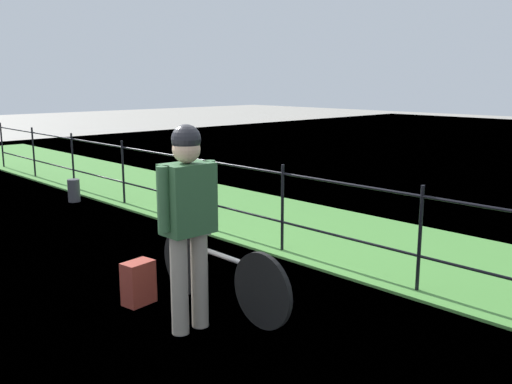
{
  "coord_description": "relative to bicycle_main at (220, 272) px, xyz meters",
  "views": [
    {
      "loc": [
        4.43,
        -2.48,
        2.01
      ],
      "look_at": [
        0.4,
        1.35,
        0.9
      ],
      "focal_mm": 39.28,
      "sensor_mm": 36.0,
      "label": 1
    }
  ],
  "objects": [
    {
      "name": "mooring_bollard",
      "position": [
        -5.15,
        1.12,
        -0.15
      ],
      "size": [
        0.2,
        0.2,
        0.38
      ],
      "primitive_type": "cylinder",
      "color": "#38383D",
      "rests_on": "ground"
    },
    {
      "name": "grass_strip",
      "position": [
        -0.78,
        2.62,
        -0.33
      ],
      "size": [
        27.0,
        2.4,
        0.03
      ],
      "primitive_type": "cube",
      "color": "#478438",
      "rests_on": "ground"
    },
    {
      "name": "terrier_dog",
      "position": [
        -0.37,
        0.0,
        0.64
      ],
      "size": [
        0.32,
        0.14,
        0.18
      ],
      "color": "#4C3D2D",
      "rests_on": "wooden_crate"
    },
    {
      "name": "iron_fence",
      "position": [
        -0.78,
        1.62,
        0.27
      ],
      "size": [
        18.04,
        0.04,
        1.05
      ],
      "color": "black",
      "rests_on": "ground"
    },
    {
      "name": "backpack_on_paving",
      "position": [
        -0.6,
        -0.47,
        -0.14
      ],
      "size": [
        0.22,
        0.3,
        0.4
      ],
      "primitive_type": "cube",
      "rotation": [
        0.0,
        0.0,
        4.86
      ],
      "color": "maroon",
      "rests_on": "ground"
    },
    {
      "name": "cyclist_person",
      "position": [
        0.16,
        -0.45,
        0.66
      ],
      "size": [
        0.26,
        0.54,
        1.68
      ],
      "color": "gray",
      "rests_on": "ground"
    },
    {
      "name": "bicycle_main",
      "position": [
        0.0,
        0.0,
        0.0
      ],
      "size": [
        1.71,
        0.16,
        0.65
      ],
      "color": "black",
      "rests_on": "ground"
    },
    {
      "name": "ground_plane",
      "position": [
        -0.78,
        -0.54,
        -0.34
      ],
      "size": [
        60.0,
        60.0,
        0.0
      ],
      "primitive_type": "plane",
      "color": "gray"
    },
    {
      "name": "wooden_crate",
      "position": [
        -0.39,
        0.0,
        0.43
      ],
      "size": [
        0.38,
        0.26,
        0.26
      ],
      "primitive_type": "cube",
      "rotation": [
        0.0,
        0.0,
        -0.01
      ],
      "color": "#A87F51",
      "rests_on": "bicycle_main"
    }
  ]
}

